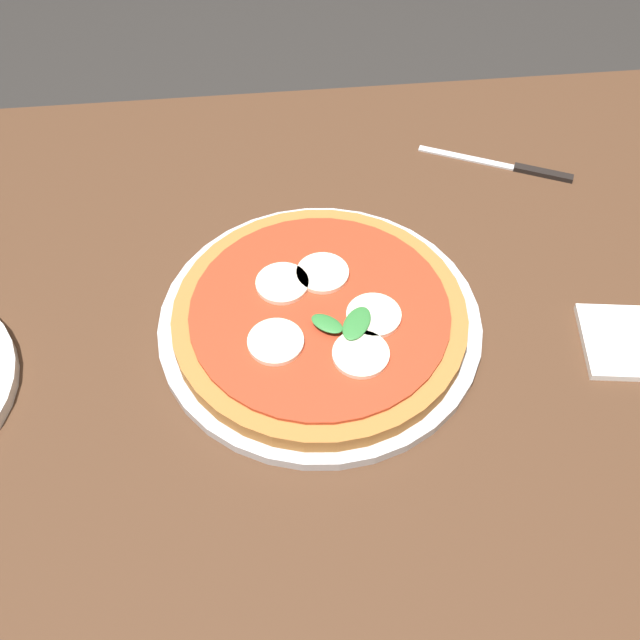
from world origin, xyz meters
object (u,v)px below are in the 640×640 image
at_px(dining_table, 379,402).
at_px(knife, 515,167).
at_px(serving_tray, 320,322).
at_px(pizza, 320,316).

xyz_separation_m(dining_table, knife, (0.20, 0.26, 0.09)).
height_order(dining_table, knife, knife).
xyz_separation_m(serving_tray, knife, (0.26, 0.22, -0.00)).
distance_m(dining_table, knife, 0.35).
xyz_separation_m(dining_table, serving_tray, (-0.06, 0.04, 0.10)).
bearing_deg(serving_tray, knife, 39.77).
relative_size(dining_table, pizza, 4.96).
distance_m(serving_tray, knife, 0.34).
bearing_deg(dining_table, serving_tray, 144.81).
bearing_deg(knife, pizza, -139.63).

